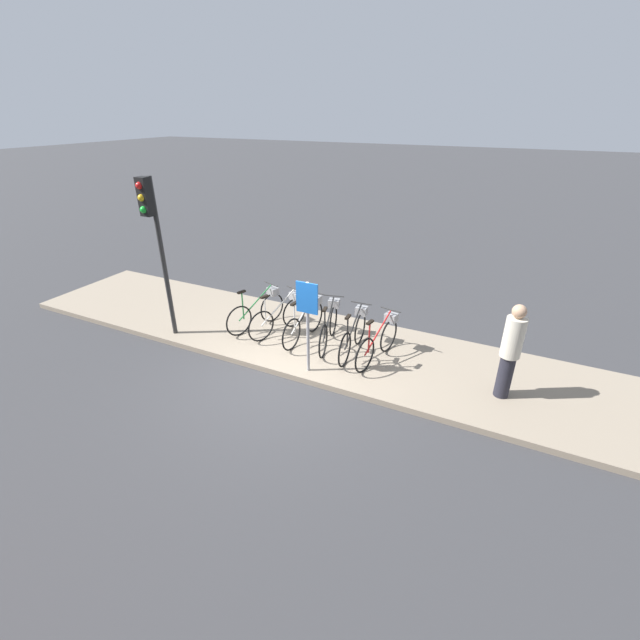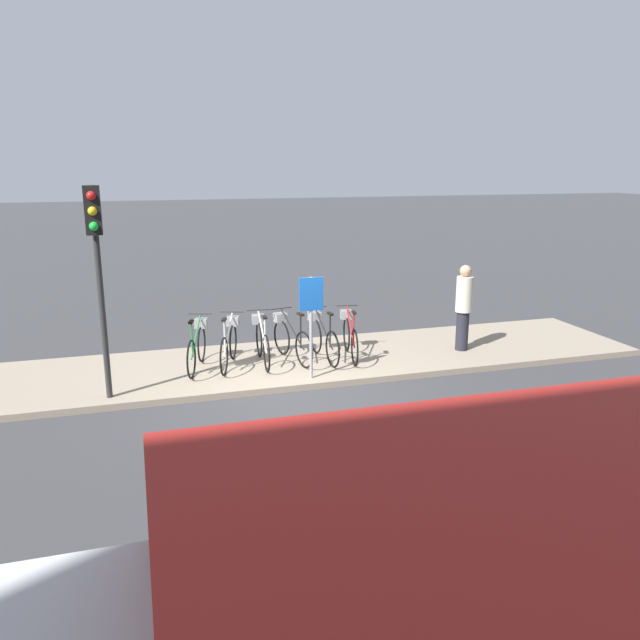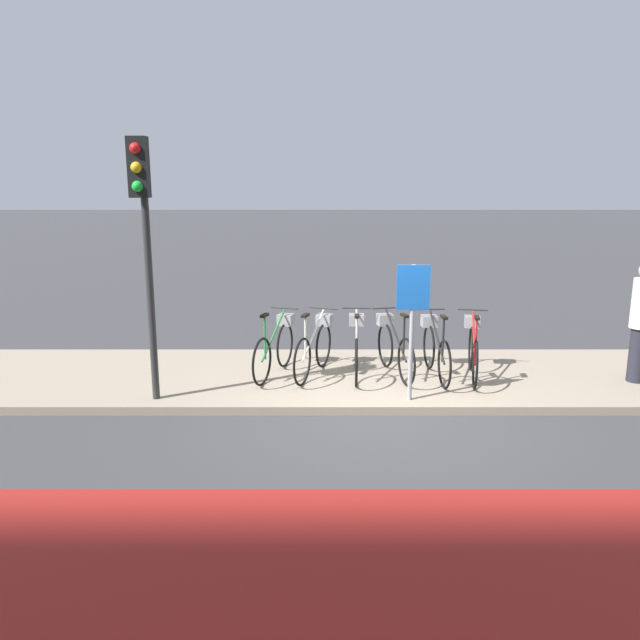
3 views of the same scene
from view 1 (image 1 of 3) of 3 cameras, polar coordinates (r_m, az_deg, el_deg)
The scene contains 11 objects.
ground_plane at distance 8.60m, azimuth -4.93°, elevation -7.66°, with size 120.00×120.00×0.00m, color #38383A.
sidewalk at distance 9.65m, azimuth -0.55°, elevation -3.03°, with size 15.09×2.91×0.12m.
parked_bicycle_0 at distance 10.13m, azimuth -8.15°, elevation 1.45°, with size 0.63×1.65×1.05m.
parked_bicycle_1 at distance 9.81m, azimuth -5.21°, elevation 0.78°, with size 0.67×1.63×1.05m.
parked_bicycle_2 at distance 9.52m, azimuth -1.95°, elevation 0.02°, with size 0.46×1.71×1.05m.
parked_bicycle_3 at distance 9.30m, azimuth 1.27°, elevation -0.63°, with size 0.53×1.68×1.05m.
parked_bicycle_4 at distance 9.00m, azimuth 4.59°, elevation -1.70°, with size 0.46×1.71×1.05m.
parked_bicycle_5 at distance 8.81m, azimuth 7.95°, elevation -2.57°, with size 0.48×1.69×1.05m.
pedestrian at distance 8.07m, azimuth 24.08°, elevation -3.63°, with size 0.34×0.34×1.80m.
traffic_light at distance 9.57m, azimuth -21.34°, elevation 11.54°, with size 0.24×0.40×3.50m.
sign_post at distance 7.94m, azimuth -1.69°, elevation 1.03°, with size 0.44×0.07×1.87m.
Camera 1 is at (3.78, -6.05, 4.81)m, focal length 24.00 mm.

